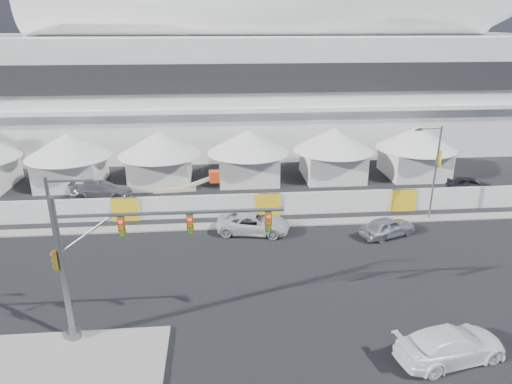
{
  "coord_description": "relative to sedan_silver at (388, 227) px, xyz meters",
  "views": [
    {
      "loc": [
        1.87,
        -21.57,
        15.79
      ],
      "look_at": [
        4.62,
        10.0,
        3.86
      ],
      "focal_mm": 32.0,
      "sensor_mm": 36.0,
      "label": 1
    }
  ],
  "objects": [
    {
      "name": "median_island",
      "position": [
        -20.89,
        -12.63,
        -0.69
      ],
      "size": [
        10.0,
        5.0,
        0.15
      ],
      "primitive_type": "cube",
      "color": "gray",
      "rests_on": "ground"
    },
    {
      "name": "tent_row",
      "position": [
        -14.39,
        14.37,
        2.38
      ],
      "size": [
        53.4,
        8.4,
        5.4
      ],
      "color": "silver",
      "rests_on": "ground"
    },
    {
      "name": "lot_car_c",
      "position": [
        -24.06,
        10.24,
        0.05
      ],
      "size": [
        2.69,
        5.8,
        1.64
      ],
      "primitive_type": "imported",
      "rotation": [
        0.0,
        0.0,
        1.5
      ],
      "color": "#98979C",
      "rests_on": "ground"
    },
    {
      "name": "sedan_silver",
      "position": [
        0.0,
        0.0,
        0.0
      ],
      "size": [
        3.29,
        4.86,
        1.54
      ],
      "primitive_type": "imported",
      "rotation": [
        0.0,
        0.0,
        1.93
      ],
      "color": "silver",
      "rests_on": "ground"
    },
    {
      "name": "ground",
      "position": [
        -14.89,
        -9.63,
        -0.77
      ],
      "size": [
        160.0,
        160.0,
        0.0
      ],
      "primitive_type": "plane",
      "color": "black",
      "rests_on": "ground"
    },
    {
      "name": "pickup_near",
      "position": [
        -1.85,
        -13.73,
        0.05
      ],
      "size": [
        3.4,
        6.01,
        1.64
      ],
      "primitive_type": "imported",
      "rotation": [
        0.0,
        0.0,
        1.77
      ],
      "color": "white",
      "rests_on": "ground"
    },
    {
      "name": "stadium",
      "position": [
        -6.18,
        31.88,
        8.68
      ],
      "size": [
        80.0,
        24.8,
        21.98
      ],
      "color": "silver",
      "rests_on": "ground"
    },
    {
      "name": "boom_lift",
      "position": [
        -17.35,
        6.48,
        0.17
      ],
      "size": [
        6.93,
        1.82,
        3.49
      ],
      "rotation": [
        0.0,
        0.0,
        0.08
      ],
      "color": "#D84114",
      "rests_on": "ground"
    },
    {
      "name": "streetlight_median",
      "position": [
        -20.8,
        -10.43,
        4.45
      ],
      "size": [
        2.44,
        0.25,
        8.83
      ],
      "color": "slate",
      "rests_on": "median_island"
    },
    {
      "name": "pickup_curb",
      "position": [
        -10.37,
        1.53,
        0.02
      ],
      "size": [
        3.62,
        6.09,
        1.59
      ],
      "primitive_type": "imported",
      "rotation": [
        0.0,
        0.0,
        1.39
      ],
      "color": "silver",
      "rests_on": "ground"
    },
    {
      "name": "lot_car_b",
      "position": [
        11.61,
        8.8,
        0.0
      ],
      "size": [
        3.21,
        4.87,
        1.54
      ],
      "primitive_type": "imported",
      "rotation": [
        0.0,
        0.0,
        1.23
      ],
      "color": "black",
      "rests_on": "ground"
    },
    {
      "name": "traffic_mast",
      "position": [
        -18.52,
        -10.63,
        3.82
      ],
      "size": [
        11.39,
        0.77,
        7.91
      ],
      "color": "slate",
      "rests_on": "median_island"
    },
    {
      "name": "hoarding_fence",
      "position": [
        -8.89,
        4.87,
        0.23
      ],
      "size": [
        70.0,
        0.25,
        2.0
      ],
      "primitive_type": "cube",
      "color": "silver",
      "rests_on": "ground"
    },
    {
      "name": "far_curb",
      "position": [
        5.11,
        2.87,
        -0.71
      ],
      "size": [
        80.0,
        1.2,
        0.12
      ],
      "primitive_type": "cube",
      "color": "gray",
      "rests_on": "ground"
    },
    {
      "name": "streetlight_curb",
      "position": [
        4.52,
        2.87,
        3.89
      ],
      "size": [
        2.37,
        0.53,
        8.01
      ],
      "color": "gray",
      "rests_on": "ground"
    }
  ]
}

